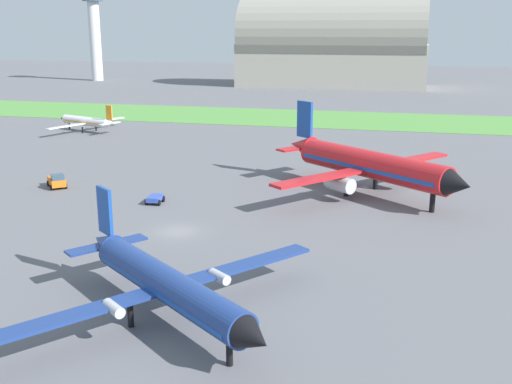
% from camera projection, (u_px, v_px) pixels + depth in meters
% --- Properties ---
extents(ground_plane, '(600.00, 600.00, 0.00)m').
position_uv_depth(ground_plane, '(178.00, 231.00, 62.55)').
color(ground_plane, slate).
extents(grass_taxiway_strip, '(360.00, 28.00, 0.08)m').
position_uv_depth(grass_taxiway_strip, '(309.00, 118.00, 140.75)').
color(grass_taxiway_strip, '#549342').
rests_on(grass_taxiway_strip, ground_plane).
extents(airplane_taxiing_turboprop, '(15.82, 18.26, 5.72)m').
position_uv_depth(airplane_taxiing_turboprop, '(87.00, 121.00, 122.21)').
color(airplane_taxiing_turboprop, white).
rests_on(airplane_taxiing_turboprop, ground_plane).
extents(airplane_foreground_turboprop, '(19.49, 21.94, 7.90)m').
position_uv_depth(airplane_foreground_turboprop, '(165.00, 283.00, 42.75)').
color(airplane_foreground_turboprop, navy).
rests_on(airplane_foreground_turboprop, ground_plane).
extents(airplane_midfield_jet, '(25.03, 24.58, 10.51)m').
position_uv_depth(airplane_midfield_jet, '(368.00, 164.00, 75.69)').
color(airplane_midfield_jet, red).
rests_on(airplane_midfield_jet, ground_plane).
extents(baggage_cart_near_gate, '(1.93, 2.51, 0.90)m').
position_uv_depth(baggage_cart_near_gate, '(155.00, 199.00, 72.42)').
color(baggage_cart_near_gate, '#334FB2').
rests_on(baggage_cart_near_gate, ground_plane).
extents(pushback_tug_midfield, '(3.73, 3.89, 1.95)m').
position_uv_depth(pushback_tug_midfield, '(57.00, 181.00, 79.50)').
color(pushback_tug_midfield, orange).
rests_on(pushback_tug_midfield, ground_plane).
extents(hangar_distant, '(65.07, 27.65, 31.12)m').
position_uv_depth(hangar_distant, '(333.00, 46.00, 215.08)').
color(hangar_distant, '#B2AD9E').
rests_on(hangar_distant, ground_plane).
extents(control_tower, '(8.00, 8.00, 34.14)m').
position_uv_depth(control_tower, '(94.00, 28.00, 237.62)').
color(control_tower, silver).
rests_on(control_tower, ground_plane).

